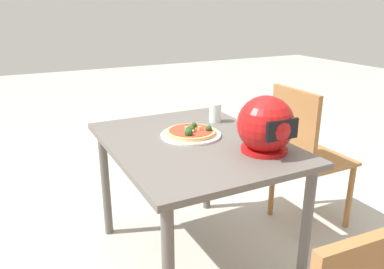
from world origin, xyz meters
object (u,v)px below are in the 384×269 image
(motorcycle_helmet, at_px, (266,126))
(chair_side, at_px, (303,151))
(pizza, at_px, (191,132))
(dining_table, at_px, (193,157))
(drinking_glass, at_px, (215,113))

(motorcycle_helmet, height_order, chair_side, motorcycle_helmet)
(pizza, height_order, motorcycle_helmet, motorcycle_helmet)
(pizza, bearing_deg, dining_table, 71.92)
(dining_table, distance_m, pizza, 0.13)
(chair_side, bearing_deg, pizza, -2.99)
(drinking_glass, xyz_separation_m, chair_side, (-0.51, 0.21, -0.26))
(drinking_glass, distance_m, chair_side, 0.61)
(drinking_glass, height_order, chair_side, chair_side)
(dining_table, xyz_separation_m, drinking_glass, (-0.26, -0.23, 0.14))
(pizza, height_order, chair_side, chair_side)
(dining_table, distance_m, chair_side, 0.78)
(motorcycle_helmet, relative_size, drinking_glass, 2.44)
(dining_table, xyz_separation_m, chair_side, (-0.77, -0.02, -0.11))
(dining_table, bearing_deg, chair_side, -178.28)
(dining_table, distance_m, drinking_glass, 0.38)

